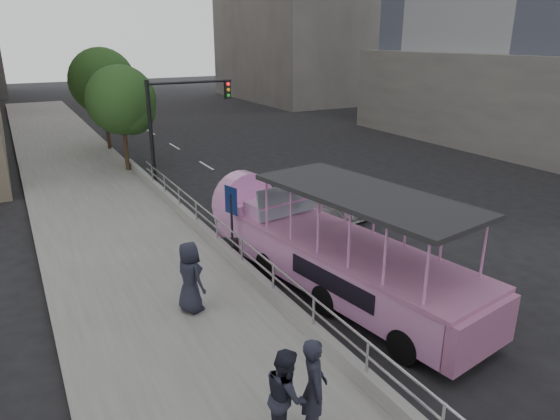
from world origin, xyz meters
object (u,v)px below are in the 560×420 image
object	(u,v)px
street_tree_far	(104,84)
pedestrian_near	(314,388)
street_tree_near	(124,103)
pedestrian_mid	(286,395)
pedestrian_far	(190,277)
duck_boat	(327,249)
traffic_signal	(175,116)
car	(329,197)
parking_sign	(232,217)

from	to	relation	value
street_tree_far	pedestrian_near	bearing A→B (deg)	-93.51
street_tree_near	street_tree_far	size ratio (longest dim) A/B	0.89
pedestrian_mid	pedestrian_far	bearing A→B (deg)	17.31
duck_boat	pedestrian_near	world-z (taller)	duck_boat
street_tree_near	street_tree_far	bearing A→B (deg)	88.09
pedestrian_near	traffic_signal	size ratio (longest dim) A/B	0.37
duck_boat	pedestrian_far	distance (m)	4.10
car	street_tree_near	world-z (taller)	street_tree_near
parking_sign	street_tree_near	distance (m)	13.10
parking_sign	pedestrian_near	bearing A→B (deg)	-102.92
pedestrian_mid	duck_boat	bearing A→B (deg)	-23.02
street_tree_far	car	bearing A→B (deg)	-70.26
duck_boat	pedestrian_near	xyz separation A→B (m)	(-3.60, -4.95, 0.05)
parking_sign	car	bearing A→B (deg)	27.08
car	traffic_signal	world-z (taller)	traffic_signal
duck_boat	pedestrian_mid	size ratio (longest dim) A/B	5.54
parking_sign	street_tree_far	distance (m)	19.11
car	pedestrian_near	bearing A→B (deg)	-135.83
duck_boat	street_tree_near	world-z (taller)	street_tree_near
duck_boat	pedestrian_mid	world-z (taller)	duck_boat
parking_sign	traffic_signal	distance (m)	9.75
duck_boat	traffic_signal	xyz separation A→B (m)	(-0.58, 12.07, 2.29)
pedestrian_near	street_tree_near	distance (m)	20.67
street_tree_far	pedestrian_far	bearing A→B (deg)	-95.66
car	street_tree_near	distance (m)	12.08
traffic_signal	pedestrian_mid	bearing A→B (deg)	-101.72
street_tree_far	street_tree_near	bearing A→B (deg)	-91.91
traffic_signal	street_tree_near	bearing A→B (deg)	114.98
duck_boat	street_tree_far	size ratio (longest dim) A/B	1.56
car	duck_boat	bearing A→B (deg)	-135.15
pedestrian_mid	pedestrian_near	bearing A→B (deg)	-86.78
pedestrian_near	car	bearing A→B (deg)	-11.46
car	street_tree_far	world-z (taller)	street_tree_far
street_tree_near	street_tree_far	world-z (taller)	street_tree_far
car	street_tree_far	xyz separation A→B (m)	(-5.75, 16.04, 3.62)
pedestrian_mid	pedestrian_far	world-z (taller)	pedestrian_far
car	street_tree_far	bearing A→B (deg)	99.21
duck_boat	street_tree_far	world-z (taller)	street_tree_far
car	pedestrian_near	size ratio (longest dim) A/B	2.10
pedestrian_far	traffic_signal	xyz separation A→B (m)	(3.51, 11.93, 2.25)
pedestrian_far	street_tree_near	size ratio (longest dim) A/B	0.33
parking_sign	street_tree_far	xyz separation A→B (m)	(-0.10, 18.93, 2.61)
pedestrian_near	traffic_signal	bearing A→B (deg)	13.78
pedestrian_mid	traffic_signal	world-z (taller)	traffic_signal
traffic_signal	pedestrian_far	bearing A→B (deg)	-106.41
duck_boat	traffic_signal	world-z (taller)	traffic_signal
pedestrian_near	street_tree_far	size ratio (longest dim) A/B	0.30
parking_sign	street_tree_far	world-z (taller)	street_tree_far
car	traffic_signal	bearing A→B (deg)	112.87
duck_boat	car	size ratio (longest dim) A/B	2.50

